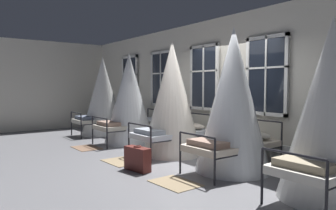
{
  "coord_description": "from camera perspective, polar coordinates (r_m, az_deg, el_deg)",
  "views": [
    {
      "loc": [
        4.95,
        -4.29,
        1.58
      ],
      "look_at": [
        -1.02,
        0.12,
        1.13
      ],
      "focal_mm": 34.35,
      "sensor_mm": 36.0,
      "label": 1
    }
  ],
  "objects": [
    {
      "name": "cot_fifth",
      "position": [
        4.93,
        26.88,
        -1.06
      ],
      "size": [
        1.39,
        1.83,
        2.52
      ],
      "rotation": [
        0.0,
        0.0,
        1.57
      ],
      "color": "black",
      "rests_on": "ground"
    },
    {
      "name": "cot_first",
      "position": [
        10.52,
        -11.45,
        1.38
      ],
      "size": [
        1.39,
        1.84,
        2.5
      ],
      "rotation": [
        0.0,
        0.0,
        1.55
      ],
      "color": "black",
      "rests_on": "ground"
    },
    {
      "name": "cot_third",
      "position": [
        7.34,
        0.74,
        0.96
      ],
      "size": [
        1.39,
        1.85,
        2.6
      ],
      "rotation": [
        0.0,
        0.0,
        1.6
      ],
      "color": "black",
      "rests_on": "ground"
    },
    {
      "name": "window_bank",
      "position": [
        7.36,
        11.13,
        -1.28
      ],
      "size": [
        10.16,
        0.1,
        2.51
      ],
      "color": "black",
      "rests_on": "ground"
    },
    {
      "name": "back_wall_with_windows",
      "position": [
        7.43,
        11.81,
        3.43
      ],
      "size": [
        13.9,
        0.1,
        3.17
      ],
      "primitive_type": "cube",
      "color": "beige",
      "rests_on": "ground"
    },
    {
      "name": "rug_second",
      "position": [
        8.45,
        -14.25,
        -7.38
      ],
      "size": [
        0.8,
        0.56,
        0.01
      ],
      "primitive_type": "cube",
      "rotation": [
        0.0,
        0.0,
        -0.0
      ],
      "color": "brown",
      "rests_on": "ground"
    },
    {
      "name": "ground",
      "position": [
        6.73,
        4.4,
        -10.11
      ],
      "size": [
        25.8,
        25.8,
        0.0
      ],
      "primitive_type": "plane",
      "color": "slate"
    },
    {
      "name": "cot_fourth",
      "position": [
        6.01,
        11.48,
        0.58
      ],
      "size": [
        1.39,
        1.83,
        2.65
      ],
      "rotation": [
        0.0,
        0.0,
        1.58
      ],
      "color": "black",
      "rests_on": "ground"
    },
    {
      "name": "rug_fourth",
      "position": [
        5.33,
        1.28,
        -13.7
      ],
      "size": [
        0.82,
        0.59,
        0.01
      ],
      "primitive_type": "cube",
      "rotation": [
        0.0,
        0.0,
        0.04
      ],
      "color": "#8E7A5B",
      "rests_on": "ground"
    },
    {
      "name": "suitcase_dark",
      "position": [
        6.07,
        -5.45,
        -9.48
      ],
      "size": [
        0.58,
        0.29,
        0.47
      ],
      "rotation": [
        0.0,
        0.0,
        0.14
      ],
      "color": "#5B231E",
      "rests_on": "ground"
    },
    {
      "name": "end_wall_left",
      "position": [
        12.16,
        -24.62,
        3.17
      ],
      "size": [
        0.1,
        6.98,
        3.17
      ],
      "primitive_type": "cube",
      "color": "beige",
      "rests_on": "ground"
    },
    {
      "name": "cot_second",
      "position": [
        8.87,
        -6.87,
        0.94
      ],
      "size": [
        1.39,
        1.83,
        2.46
      ],
      "rotation": [
        0.0,
        0.0,
        1.58
      ],
      "color": "black",
      "rests_on": "ground"
    },
    {
      "name": "rug_third",
      "position": [
        6.83,
        -8.32,
        -9.91
      ],
      "size": [
        0.82,
        0.59,
        0.01
      ],
      "primitive_type": "cube",
      "rotation": [
        0.0,
        0.0,
        0.04
      ],
      "color": "#8E7A5B",
      "rests_on": "ground"
    }
  ]
}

